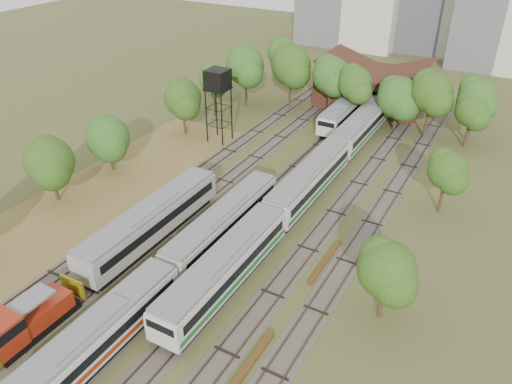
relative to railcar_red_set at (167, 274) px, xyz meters
The scene contains 15 objects.
ground 7.05m from the railcar_red_set, 72.93° to the right, with size 240.00×240.00×0.00m, color #475123.
dry_grass_patch 16.17m from the railcar_red_set, behind, with size 14.00×60.00×0.04m, color brown.
tracks 18.62m from the railcar_red_set, 85.87° to the left, with size 24.60×80.00×0.19m.
railcar_red_set is the anchor object (origin of this frame).
railcar_green_set 20.62m from the railcar_red_set, 78.81° to the left, with size 3.02×52.08×3.73m.
railcar_rear 42.54m from the railcar_red_set, 90.00° to the left, with size 2.89×16.08×3.57m.
shunter_locomotive 11.31m from the railcar_red_set, 122.03° to the right, with size 2.60×8.10×3.40m.
old_grey_coach 7.98m from the railcar_red_set, 138.76° to the left, with size 3.04×18.00×3.76m.
water_tower 31.52m from the railcar_red_set, 114.77° to the left, with size 2.88×2.88×9.97m.
rail_pile_near 10.96m from the railcar_red_set, 22.62° to the right, with size 0.55×8.29×0.28m, color brown.
rail_pile_far 14.45m from the railcar_red_set, 44.71° to the left, with size 0.44×7.05×0.23m, color brown.
maintenance_shed 51.49m from the railcar_red_set, 88.89° to the left, with size 16.45×11.55×7.58m.
tree_band_left 28.93m from the railcar_red_set, 130.72° to the left, with size 7.82×75.22×7.90m.
tree_band_far 43.43m from the railcar_red_set, 91.04° to the left, with size 39.17×8.89×9.85m.
tree_band_right 29.10m from the railcar_red_set, 54.04° to the left, with size 5.13×40.97×7.39m.
Camera 1 is at (20.48, -18.14, 29.13)m, focal length 35.00 mm.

